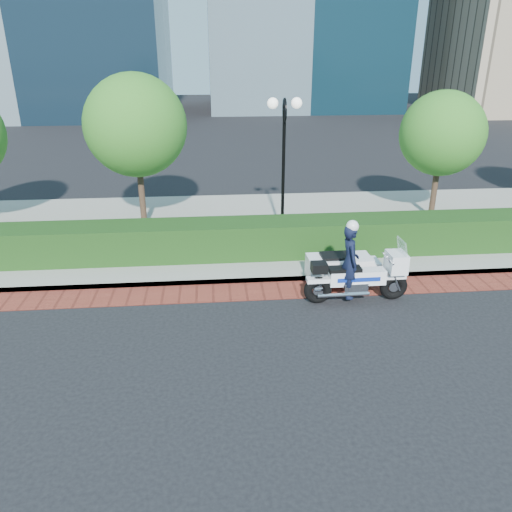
{
  "coord_description": "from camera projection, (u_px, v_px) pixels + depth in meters",
  "views": [
    {
      "loc": [
        -1.2,
        -9.71,
        5.66
      ],
      "look_at": [
        -0.18,
        1.43,
        1.0
      ],
      "focal_mm": 35.0,
      "sensor_mm": 36.0,
      "label": 1
    }
  ],
  "objects": [
    {
      "name": "ground",
      "position": [
        270.0,
        321.0,
        11.21
      ],
      "size": [
        120.0,
        120.0,
        0.0
      ],
      "primitive_type": "plane",
      "color": "black",
      "rests_on": "ground"
    },
    {
      "name": "brick_strip",
      "position": [
        263.0,
        291.0,
        12.59
      ],
      "size": [
        60.0,
        1.0,
        0.01
      ],
      "primitive_type": "cube",
      "color": "maroon",
      "rests_on": "ground"
    },
    {
      "name": "tree_c",
      "position": [
        442.0,
        134.0,
        16.56
      ],
      "size": [
        2.8,
        2.8,
        4.3
      ],
      "color": "#332319",
      "rests_on": "sidewalk"
    },
    {
      "name": "sidewalk",
      "position": [
        249.0,
        229.0,
        16.7
      ],
      "size": [
        60.0,
        8.0,
        0.15
      ],
      "primitive_type": "cube",
      "color": "gray",
      "rests_on": "ground"
    },
    {
      "name": "hedge_main",
      "position": [
        255.0,
        238.0,
        14.27
      ],
      "size": [
        18.0,
        1.2,
        1.0
      ],
      "primitive_type": "cube",
      "color": "#183311",
      "rests_on": "sidewalk"
    },
    {
      "name": "tree_b",
      "position": [
        136.0,
        126.0,
        15.57
      ],
      "size": [
        3.2,
        3.2,
        4.89
      ],
      "color": "#332319",
      "rests_on": "sidewalk"
    },
    {
      "name": "lamppost",
      "position": [
        284.0,
        146.0,
        14.93
      ],
      "size": [
        1.02,
        0.7,
        4.21
      ],
      "color": "black",
      "rests_on": "sidewalk"
    },
    {
      "name": "police_motorcycle",
      "position": [
        349.0,
        268.0,
        12.16
      ],
      "size": [
        2.55,
        1.79,
        2.06
      ],
      "rotation": [
        0.0,
        0.0,
        0.01
      ],
      "color": "black",
      "rests_on": "ground"
    }
  ]
}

